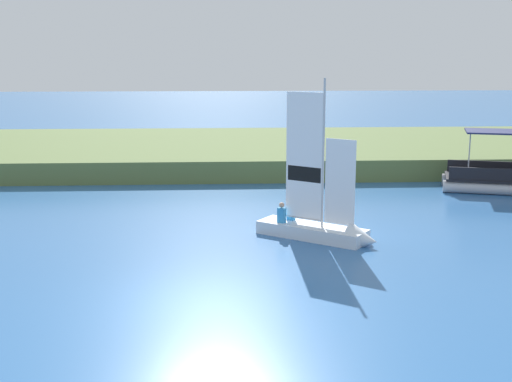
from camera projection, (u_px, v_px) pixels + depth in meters
ground_plane at (204, 300)px, 18.48m from camera, size 200.00×200.00×0.00m
shore_bank at (213, 151)px, 42.19m from camera, size 80.00×15.58×1.16m
sailboat at (327, 227)px, 24.28m from camera, size 4.41×3.65×6.12m
pontoon_boat at (506, 177)px, 32.75m from camera, size 6.39×4.02×2.96m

